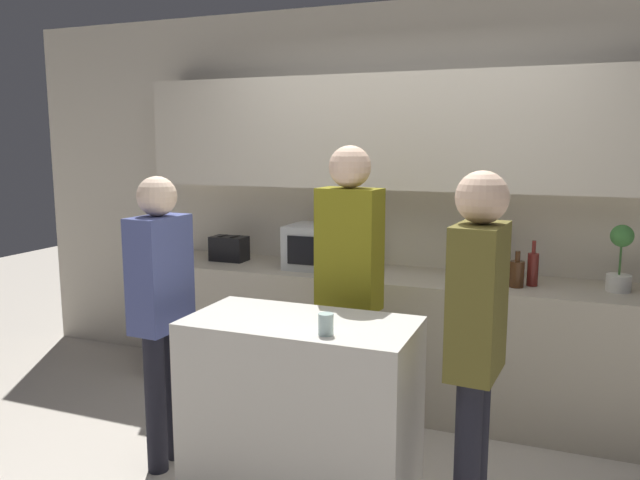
{
  "coord_description": "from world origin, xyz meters",
  "views": [
    {
      "loc": [
        1.0,
        -2.55,
        1.77
      ],
      "look_at": [
        -0.14,
        0.34,
        1.27
      ],
      "focal_mm": 35.0,
      "sensor_mm": 36.0,
      "label": 1
    }
  ],
  "objects": [
    {
      "name": "cup_0",
      "position": [
        0.06,
        -0.08,
        0.97
      ],
      "size": [
        0.07,
        0.07,
        0.1
      ],
      "color": "#AFCDCB",
      "rests_on": "kitchen_island"
    },
    {
      "name": "bottle_0",
      "position": [
        0.43,
        1.43,
        1.01
      ],
      "size": [
        0.08,
        0.08,
        0.3
      ],
      "color": "#194723",
      "rests_on": "back_counter"
    },
    {
      "name": "toaster",
      "position": [
        -1.28,
        1.41,
        0.99
      ],
      "size": [
        0.26,
        0.16,
        0.18
      ],
      "color": "black",
      "rests_on": "back_counter"
    },
    {
      "name": "person_right",
      "position": [
        -0.97,
        0.14,
        0.94
      ],
      "size": [
        0.21,
        0.35,
        1.59
      ],
      "rotation": [
        0.0,
        0.0,
        -1.63
      ],
      "color": "black",
      "rests_on": "ground_plane"
    },
    {
      "name": "microwave",
      "position": [
        -0.51,
        1.41,
        1.04
      ],
      "size": [
        0.52,
        0.39,
        0.3
      ],
      "color": "#B7BABC",
      "rests_on": "back_counter"
    },
    {
      "name": "bottle_2",
      "position": [
        0.6,
        1.4,
        1.02
      ],
      "size": [
        0.07,
        0.07,
        0.32
      ],
      "color": "maroon",
      "rests_on": "back_counter"
    },
    {
      "name": "person_left",
      "position": [
        0.69,
        0.02,
        0.98
      ],
      "size": [
        0.22,
        0.35,
        1.65
      ],
      "rotation": [
        0.0,
        0.0,
        1.49
      ],
      "color": "black",
      "rests_on": "ground_plane"
    },
    {
      "name": "back_wall",
      "position": [
        0.0,
        1.66,
        1.54
      ],
      "size": [
        6.4,
        0.4,
        2.7
      ],
      "color": "beige",
      "rests_on": "ground_plane"
    },
    {
      "name": "bottle_4",
      "position": [
        0.76,
        1.3,
        0.98
      ],
      "size": [
        0.09,
        0.09,
        0.22
      ],
      "color": "#472814",
      "rests_on": "back_counter"
    },
    {
      "name": "kitchen_island",
      "position": [
        -0.14,
        0.09,
        0.46
      ],
      "size": [
        1.1,
        0.57,
        0.92
      ],
      "color": "beige",
      "rests_on": "ground_plane"
    },
    {
      "name": "back_counter",
      "position": [
        0.0,
        1.39,
        0.45
      ],
      "size": [
        3.6,
        0.62,
        0.89
      ],
      "color": "#B7AD99",
      "rests_on": "ground_plane"
    },
    {
      "name": "person_center",
      "position": [
        -0.08,
        0.64,
        1.05
      ],
      "size": [
        0.36,
        0.23,
        1.75
      ],
      "rotation": [
        0.0,
        0.0,
        -3.24
      ],
      "color": "black",
      "rests_on": "ground_plane"
    },
    {
      "name": "bottle_3",
      "position": [
        0.67,
        1.49,
        0.99
      ],
      "size": [
        0.06,
        0.06,
        0.26
      ],
      "color": "black",
      "rests_on": "back_counter"
    },
    {
      "name": "potted_plant",
      "position": [
        1.32,
        1.41,
        1.09
      ],
      "size": [
        0.14,
        0.14,
        0.4
      ],
      "color": "silver",
      "rests_on": "back_counter"
    },
    {
      "name": "bottle_5",
      "position": [
        0.84,
        1.38,
        1.0
      ],
      "size": [
        0.07,
        0.07,
        0.28
      ],
      "color": "maroon",
      "rests_on": "back_counter"
    },
    {
      "name": "bottle_1",
      "position": [
        0.52,
        1.46,
        0.99
      ],
      "size": [
        0.09,
        0.09,
        0.26
      ],
      "color": "maroon",
      "rests_on": "back_counter"
    }
  ]
}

